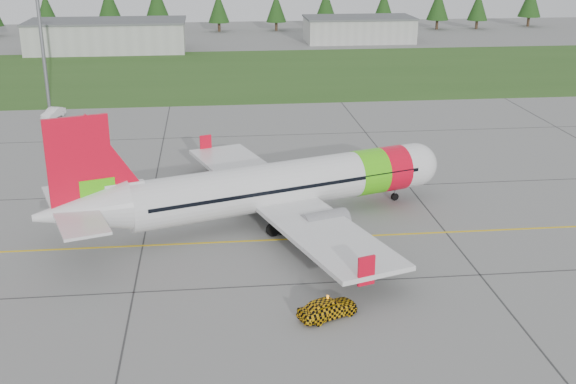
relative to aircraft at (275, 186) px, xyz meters
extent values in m
plane|color=gray|center=(3.97, -12.12, -3.16)|extent=(320.00, 320.00, 0.00)
cylinder|color=silver|center=(0.84, 0.28, 0.04)|extent=(26.76, 12.37, 4.03)
sphere|color=silver|center=(13.58, 4.55, 0.04)|extent=(4.03, 4.03, 4.03)
cone|color=silver|center=(-15.34, -5.14, 0.41)|extent=(8.14, 6.12, 4.03)
cube|color=black|center=(13.87, 4.65, 0.41)|extent=(2.42, 3.07, 0.58)
cylinder|color=#4ED10F|center=(8.68, 2.91, 0.04)|extent=(3.86, 4.75, 4.11)
cylinder|color=red|center=(11.03, 3.70, 0.04)|extent=(3.46, 4.62, 4.11)
cube|color=silver|center=(0.35, 0.12, -1.09)|extent=(15.91, 33.17, 0.37)
cube|color=red|center=(-5.86, 15.37, -0.52)|extent=(1.24, 0.57, 2.07)
cube|color=red|center=(4.59, -15.80, -0.52)|extent=(1.24, 0.57, 2.07)
cylinder|color=gray|center=(0.01, 6.00, -1.66)|extent=(4.22, 3.24, 2.17)
cylinder|color=gray|center=(3.62, -4.78, -1.66)|extent=(4.22, 3.24, 2.17)
cube|color=red|center=(-15.14, -5.08, 3.87)|extent=(4.63, 1.87, 7.86)
cube|color=#4ED10F|center=(-14.06, -4.72, 1.59)|extent=(2.69, 1.27, 2.48)
cube|color=silver|center=(-15.83, -5.31, 0.66)|extent=(6.92, 12.32, 0.23)
cylinder|color=slate|center=(11.62, 3.90, -2.44)|extent=(0.19, 0.19, 1.45)
cylinder|color=black|center=(11.62, 3.90, -2.81)|extent=(0.76, 0.50, 0.70)
cylinder|color=slate|center=(-1.56, 2.53, -2.18)|extent=(0.23, 0.23, 1.96)
cylinder|color=black|center=(-1.95, 2.40, -2.62)|extent=(1.17, 0.78, 1.08)
cylinder|color=slate|center=(0.29, -2.96, -2.18)|extent=(0.23, 0.23, 1.96)
cylinder|color=black|center=(-0.11, -3.09, -2.62)|extent=(1.17, 0.78, 1.08)
imported|color=yellow|center=(1.85, -16.95, -1.12)|extent=(1.94, 2.06, 4.07)
imported|color=silver|center=(-26.30, 39.87, -1.07)|extent=(1.84, 1.79, 4.19)
cube|color=#30561E|center=(3.97, 69.88, -3.15)|extent=(320.00, 50.00, 0.03)
cube|color=gold|center=(3.97, -4.12, -3.15)|extent=(120.00, 0.25, 0.02)
cube|color=#A8A8A3|center=(-26.03, 97.88, -0.16)|extent=(32.00, 14.00, 6.00)
cube|color=#A8A8A3|center=(28.97, 105.88, -0.56)|extent=(24.00, 12.00, 5.20)
cylinder|color=slate|center=(-28.03, 45.88, 6.84)|extent=(0.50, 0.50, 20.00)
camera|label=1|loc=(-5.23, -57.88, 20.53)|focal=45.00mm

